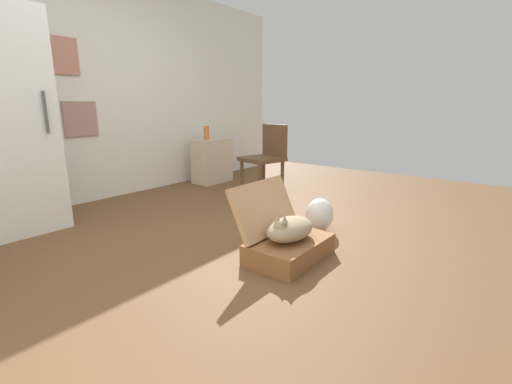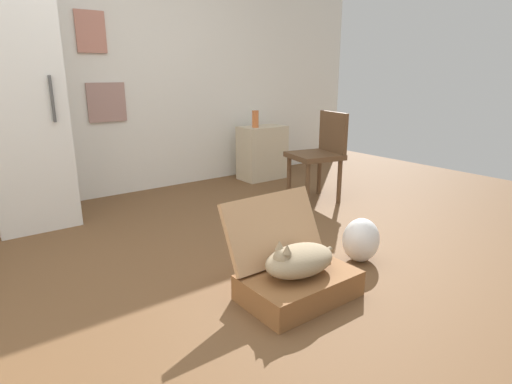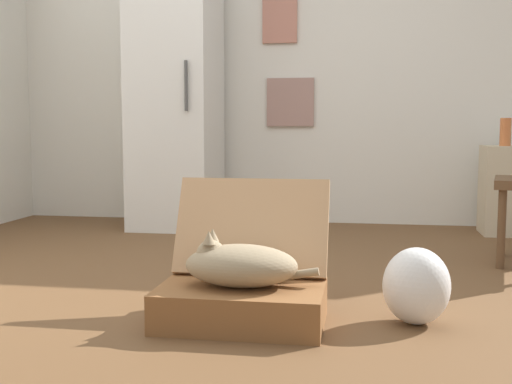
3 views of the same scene
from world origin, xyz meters
The scene contains 10 objects.
ground_plane centered at (0.00, 0.00, 0.00)m, with size 7.68×7.68×0.00m, color brown.
wall_back centered at (0.00, 2.26, 1.30)m, with size 6.40×0.15×2.60m.
suitcase_base centered at (-0.03, -0.52, 0.08)m, with size 0.64×0.42×0.15m, color brown.
suitcase_lid centered at (-0.03, -0.29, 0.35)m, with size 0.64×0.42×0.04m, color tan.
cat centered at (-0.04, -0.52, 0.24)m, with size 0.52×0.28×0.22m.
plastic_bag_white centered at (0.64, -0.41, 0.15)m, with size 0.26×0.24×0.30m, color white.
refrigerator centered at (-0.98, 1.80, 0.95)m, with size 0.60×0.70×1.91m.
side_table centered at (1.54, 1.85, 0.32)m, with size 0.55×0.33×0.63m, color beige.
vase_tall centered at (1.40, 1.81, 0.73)m, with size 0.08×0.08×0.20m, color #CC6B38.
chair centered at (1.45, 0.79, 0.49)m, with size 0.54×0.53×0.88m.
Camera 1 is at (-2.10, -1.83, 1.11)m, focal length 24.77 mm.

